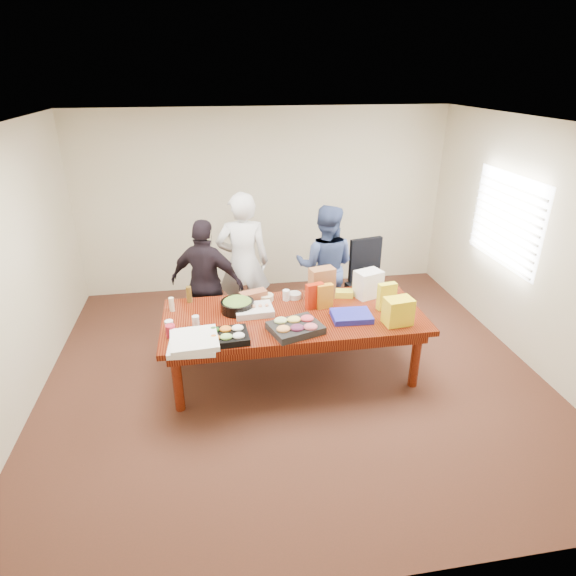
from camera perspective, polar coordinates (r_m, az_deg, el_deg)
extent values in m
cube|color=#47301E|center=(5.53, 0.64, -10.16)|extent=(5.50, 5.00, 0.02)
cube|color=white|center=(4.56, 0.81, 19.12)|extent=(5.50, 5.00, 0.02)
cube|color=beige|center=(7.24, -2.79, 10.29)|extent=(5.50, 0.04, 2.70)
cube|color=beige|center=(2.79, 10.07, -16.19)|extent=(5.50, 0.04, 2.70)
cube|color=beige|center=(5.20, -30.69, 0.77)|extent=(0.04, 5.00, 2.70)
cube|color=beige|center=(5.98, 27.71, 4.28)|extent=(0.04, 5.00, 2.70)
cube|color=white|center=(6.39, 24.71, 7.46)|extent=(0.03, 1.40, 1.10)
cube|color=beige|center=(6.36, 24.40, 7.46)|extent=(0.04, 1.36, 1.00)
cube|color=#4C1C0F|center=(5.32, 0.66, -6.77)|extent=(2.80, 1.20, 0.75)
cube|color=black|center=(6.40, 9.65, 0.28)|extent=(0.65, 0.65, 1.08)
imported|color=silver|center=(6.06, -5.40, 2.99)|extent=(0.68, 0.45, 1.84)
imported|color=#36477A|center=(6.22, 4.50, 2.62)|extent=(0.96, 0.85, 1.64)
imported|color=black|center=(5.85, -9.72, 0.58)|extent=(1.01, 0.74, 1.59)
cube|color=black|center=(4.70, -7.45, -5.83)|extent=(0.45, 0.36, 0.07)
cube|color=black|center=(4.80, 0.91, -4.82)|extent=(0.59, 0.52, 0.08)
cube|color=silver|center=(5.16, -4.12, -2.67)|extent=(0.42, 0.33, 0.07)
cylinder|color=black|center=(5.21, -6.10, -2.18)|extent=(0.47, 0.47, 0.12)
cube|color=#1F22A0|center=(5.08, 7.63, -3.35)|extent=(0.43, 0.33, 0.06)
cube|color=#A82007|center=(5.23, 3.21, -0.94)|extent=(0.21, 0.13, 0.29)
cube|color=yellow|center=(5.30, 11.77, -0.98)|extent=(0.21, 0.11, 0.30)
cube|color=orange|center=(5.24, 4.42, -0.98)|extent=(0.19, 0.10, 0.28)
cylinder|color=white|center=(5.43, -0.22, -0.86)|extent=(0.08, 0.08, 0.12)
cylinder|color=yellow|center=(5.44, 2.88, -0.47)|extent=(0.08, 0.08, 0.18)
cylinder|color=brown|center=(5.48, -11.81, -0.76)|extent=(0.06, 0.06, 0.19)
cylinder|color=beige|center=(5.33, -13.81, -1.92)|extent=(0.05, 0.05, 0.16)
cube|color=yellow|center=(5.56, 6.63, -0.65)|extent=(0.25, 0.17, 0.07)
cube|color=brown|center=(5.41, -4.18, -1.00)|extent=(0.33, 0.22, 0.12)
cube|color=brown|center=(5.44, 4.10, 0.58)|extent=(0.31, 0.22, 0.37)
cylinder|color=#A81C2E|center=(4.84, -13.93, -5.02)|extent=(0.10, 0.10, 0.13)
cylinder|color=white|center=(4.94, -14.07, -4.44)|extent=(0.11, 0.11, 0.12)
cylinder|color=silver|center=(5.00, -11.03, -3.86)|extent=(0.09, 0.09, 0.10)
cube|color=white|center=(4.65, -11.39, -6.62)|extent=(0.47, 0.47, 0.05)
cube|color=white|center=(4.61, -11.20, -6.15)|extent=(0.48, 0.48, 0.05)
cylinder|color=white|center=(5.67, 10.62, -0.72)|extent=(0.27, 0.27, 0.01)
cylinder|color=silver|center=(5.61, 4.78, -0.64)|extent=(0.30, 0.30, 0.02)
cylinder|color=beige|center=(5.49, 0.77, -0.91)|extent=(0.17, 0.17, 0.06)
cylinder|color=beige|center=(5.44, -2.62, -1.15)|extent=(0.17, 0.17, 0.07)
cube|color=white|center=(5.55, 9.61, 0.49)|extent=(0.35, 0.29, 0.31)
cube|color=yellow|center=(5.03, 13.09, -2.73)|extent=(0.30, 0.23, 0.28)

